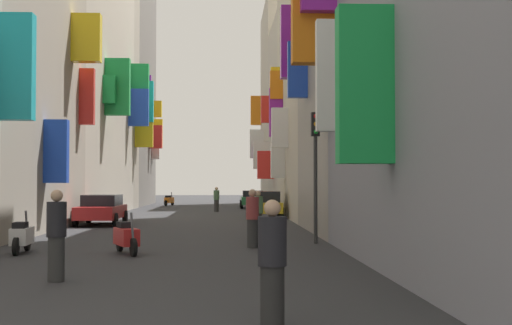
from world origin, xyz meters
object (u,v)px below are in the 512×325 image
Objects in this scene: pedestrian_mid_street at (216,199)px; parked_car_green at (252,199)px; scooter_red at (126,237)px; pedestrian_crossing at (272,264)px; parked_car_red at (102,209)px; scooter_silver at (254,206)px; pedestrian_near_right at (258,213)px; pedestrian_far_away at (252,218)px; pedestrian_near_left at (56,235)px; traffic_light_near_corner at (315,154)px; scooter_orange at (169,200)px; parked_car_yellow at (264,204)px; scooter_white at (22,236)px.

parked_car_green is at bearing 66.88° from pedestrian_mid_street.
parked_car_green is at bearing 81.95° from scooter_red.
pedestrian_crossing is 35.95m from pedestrian_mid_street.
parked_car_red is 13.90m from scooter_silver.
parked_car_red is 2.65× the size of pedestrian_near_right.
pedestrian_crossing is 0.98× the size of pedestrian_far_away.
parked_car_red is at bearing 97.63° from pedestrian_near_left.
traffic_light_near_corner is at bearing -81.60° from pedestrian_mid_street.
scooter_orange is (0.89, 25.57, -0.26)m from parked_car_red.
pedestrian_near_left reaches higher than scooter_red.
pedestrian_crossing is (-1.45, -27.98, 0.09)m from parked_car_yellow.
scooter_red is 26.56m from pedestrian_mid_street.
pedestrian_mid_street is 23.89m from traffic_light_near_corner.
pedestrian_far_away is (4.05, 6.65, -0.03)m from pedestrian_near_left.
scooter_white and scooter_orange have the same top height.
parked_car_yellow reaches higher than parked_car_red.
traffic_light_near_corner is (2.04, 1.34, 1.96)m from pedestrian_far_away.
scooter_white is 11.55m from pedestrian_crossing.
parked_car_green is 2.11× the size of scooter_red.
scooter_silver is 0.98× the size of scooter_orange.
scooter_red is at bearing -104.34° from parked_car_yellow.
scooter_orange is 1.02× the size of pedestrian_near_left.
scooter_white is at bearing -168.61° from pedestrian_far_away.
pedestrian_near_left is at bearing -96.80° from scooter_red.
pedestrian_near_right is 0.39× the size of traffic_light_near_corner.
parked_car_yellow is at bearing -86.92° from scooter_silver.
pedestrian_far_away is 3.13m from traffic_light_near_corner.
pedestrian_near_right is 4.45m from traffic_light_near_corner.
scooter_silver and scooter_orange have the same top height.
pedestrian_near_right is 0.94× the size of pedestrian_far_away.
scooter_red is (2.86, -0.33, 0.00)m from scooter_white.
pedestrian_near_left is 1.09× the size of pedestrian_mid_street.
pedestrian_far_away reaches higher than scooter_orange.
parked_car_green is 30.99m from pedestrian_far_away.
scooter_white is 1.15× the size of pedestrian_mid_street.
pedestrian_far_away is at bearing -94.46° from pedestrian_near_right.
parked_car_yellow is 9.63m from parked_car_red.
pedestrian_far_away is (5.55, -36.77, 0.40)m from scooter_orange.
traffic_light_near_corner is (8.48, -9.86, 2.10)m from parked_car_red.
scooter_red and scooter_orange have the same top height.
pedestrian_crossing is at bearing -74.22° from parked_car_red.
scooter_red is (-4.41, -24.55, 0.00)m from scooter_silver.
pedestrian_crossing is at bearing -92.96° from parked_car_yellow.
pedestrian_near_right is at bearing 42.89° from scooter_white.
scooter_orange is 1.11× the size of pedestrian_near_right.
traffic_light_near_corner is (2.20, 12.38, 1.98)m from pedestrian_crossing.
scooter_white is at bearing -91.14° from scooter_orange.
pedestrian_crossing is at bearing -83.56° from scooter_orange.
parked_car_red reaches higher than parked_car_green.
scooter_white is 2.88m from scooter_red.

